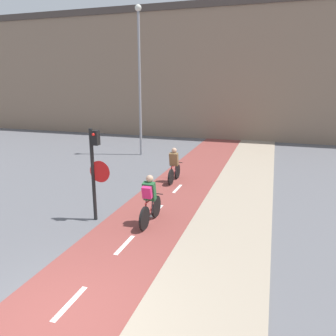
{
  "coord_description": "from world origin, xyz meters",
  "views": [
    {
      "loc": [
        3.52,
        -4.16,
        4.2
      ],
      "look_at": [
        0.0,
        6.76,
        1.2
      ],
      "focal_mm": 35.0,
      "sensor_mm": 36.0,
      "label": 1
    }
  ],
  "objects": [
    {
      "name": "ground_plane",
      "position": [
        0.0,
        0.0,
        0.0
      ],
      "size": [
        120.0,
        120.0,
        0.0
      ],
      "primitive_type": "plane",
      "color": "#5B5B60"
    },
    {
      "name": "bike_lane",
      "position": [
        0.0,
        0.0,
        0.01
      ],
      "size": [
        2.62,
        60.0,
        0.02
      ],
      "color": "brown",
      "rests_on": "ground_plane"
    },
    {
      "name": "building_row_background",
      "position": [
        0.0,
        23.04,
        4.92
      ],
      "size": [
        60.0,
        5.2,
        9.83
      ],
      "color": "#89705B",
      "rests_on": "ground_plane"
    },
    {
      "name": "traffic_light_pole",
      "position": [
        -1.52,
        4.28,
        1.8
      ],
      "size": [
        0.67,
        0.25,
        2.89
      ],
      "color": "black",
      "rests_on": "ground_plane"
    },
    {
      "name": "street_lamp_far",
      "position": [
        -3.92,
        13.67,
        4.94
      ],
      "size": [
        0.36,
        0.36,
        8.28
      ],
      "color": "gray",
      "rests_on": "ground_plane"
    },
    {
      "name": "cyclist_near",
      "position": [
        0.15,
        4.51,
        0.73
      ],
      "size": [
        0.46,
        1.71,
        1.55
      ],
      "color": "black",
      "rests_on": "ground_plane"
    },
    {
      "name": "cyclist_far",
      "position": [
        -0.42,
        8.93,
        0.67
      ],
      "size": [
        0.46,
        1.64,
        1.51
      ],
      "color": "black",
      "rests_on": "ground_plane"
    }
  ]
}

